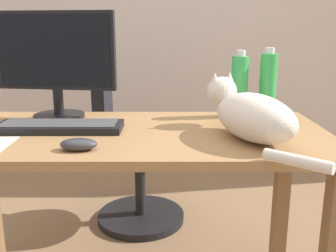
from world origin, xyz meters
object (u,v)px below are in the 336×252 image
object	(u,v)px
office_chair	(129,156)
keyboard	(57,127)
water_bottle	(266,84)
monitor	(53,61)
cat	(248,114)
spray_bottle	(237,86)
computer_mouse	(77,144)

from	to	relation	value
office_chair	keyboard	distance (m)	0.77
water_bottle	keyboard	bearing A→B (deg)	-163.03
monitor	water_bottle	world-z (taller)	monitor
keyboard	cat	world-z (taller)	cat
cat	water_bottle	size ratio (longest dim) A/B	2.11
water_bottle	spray_bottle	size ratio (longest dim) A/B	1.04
spray_bottle	keyboard	bearing A→B (deg)	-161.33
office_chair	cat	world-z (taller)	cat
computer_mouse	water_bottle	distance (m)	0.82
cat	water_bottle	bearing A→B (deg)	67.77
monitor	office_chair	bearing A→B (deg)	63.31
monitor	water_bottle	distance (m)	0.85
computer_mouse	spray_bottle	bearing A→B (deg)	39.66
office_chair	keyboard	world-z (taller)	office_chair
keyboard	computer_mouse	distance (m)	0.26
computer_mouse	spray_bottle	distance (m)	0.72
water_bottle	spray_bottle	distance (m)	0.12
office_chair	computer_mouse	xyz separation A→B (m)	(-0.06, -0.89, 0.34)
cat	spray_bottle	world-z (taller)	spray_bottle
computer_mouse	water_bottle	world-z (taller)	water_bottle
water_bottle	spray_bottle	bearing A→B (deg)	-173.25
keyboard	cat	distance (m)	0.66
office_chair	water_bottle	world-z (taller)	water_bottle
keyboard	cat	xyz separation A→B (m)	(0.65, -0.10, 0.07)
water_bottle	computer_mouse	bearing A→B (deg)	-144.86
monitor	computer_mouse	xyz separation A→B (m)	(0.18, -0.43, -0.21)
office_chair	spray_bottle	bearing A→B (deg)	-41.73
cat	computer_mouse	xyz separation A→B (m)	(-0.53, -0.13, -0.06)
cat	spray_bottle	size ratio (longest dim) A/B	2.18
spray_bottle	computer_mouse	bearing A→B (deg)	-140.34
keyboard	office_chair	bearing A→B (deg)	74.98
water_bottle	cat	bearing A→B (deg)	-112.23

